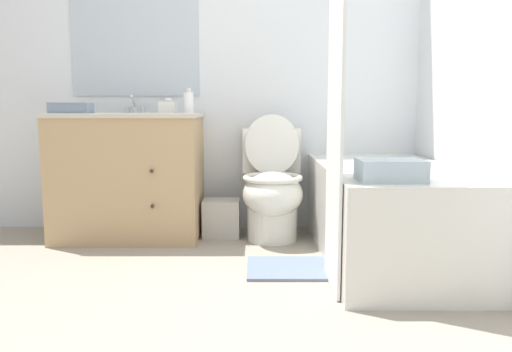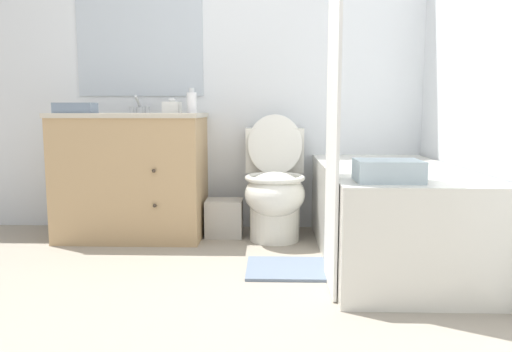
{
  "view_description": "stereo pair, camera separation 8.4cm",
  "coord_description": "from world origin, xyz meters",
  "views": [
    {
      "loc": [
        0.09,
        -1.93,
        0.86
      ],
      "look_at": [
        0.09,
        0.76,
        0.5
      ],
      "focal_mm": 35.0,
      "sensor_mm": 36.0,
      "label": 1
    },
    {
      "loc": [
        0.17,
        -1.93,
        0.86
      ],
      "look_at": [
        0.09,
        0.76,
        0.5
      ],
      "focal_mm": 35.0,
      "sensor_mm": 36.0,
      "label": 2
    }
  ],
  "objects": [
    {
      "name": "wastebasket",
      "position": [
        -0.15,
        1.42,
        0.13
      ],
      "size": [
        0.25,
        0.21,
        0.25
      ],
      "color": "#B7B2A8",
      "rests_on": "ground_plane"
    },
    {
      "name": "tissue_box",
      "position": [
        -0.51,
        1.54,
        0.88
      ],
      "size": [
        0.11,
        0.15,
        0.1
      ],
      "color": "white",
      "rests_on": "vanity_cabinet"
    },
    {
      "name": "soap_dispenser",
      "position": [
        -0.36,
        1.44,
        0.91
      ],
      "size": [
        0.07,
        0.07,
        0.17
      ],
      "color": "silver",
      "rests_on": "vanity_cabinet"
    },
    {
      "name": "toilet",
      "position": [
        0.2,
        1.36,
        0.34
      ],
      "size": [
        0.4,
        0.62,
        0.83
      ],
      "color": "silver",
      "rests_on": "ground_plane"
    },
    {
      "name": "vanity_cabinet",
      "position": [
        -0.77,
        1.41,
        0.43
      ],
      "size": [
        0.97,
        0.61,
        0.84
      ],
      "color": "tan",
      "rests_on": "ground_plane"
    },
    {
      "name": "bathtub",
      "position": [
        0.86,
        0.91,
        0.27
      ],
      "size": [
        0.76,
        1.56,
        0.54
      ],
      "color": "silver",
      "rests_on": "ground_plane"
    },
    {
      "name": "ground_plane",
      "position": [
        0.0,
        0.0,
        0.0
      ],
      "size": [
        14.0,
        14.0,
        0.0
      ],
      "primitive_type": "plane",
      "color": "gray"
    },
    {
      "name": "wall_back",
      "position": [
        -0.01,
        1.72,
        1.25
      ],
      "size": [
        8.0,
        0.06,
        2.5
      ],
      "color": "silver",
      "rests_on": "ground_plane"
    },
    {
      "name": "wall_right",
      "position": [
        1.27,
        0.85,
        1.25
      ],
      "size": [
        0.05,
        2.69,
        2.5
      ],
      "color": "silver",
      "rests_on": "ground_plane"
    },
    {
      "name": "hand_towel_folded",
      "position": [
        -1.08,
        1.26,
        0.87
      ],
      "size": [
        0.25,
        0.14,
        0.07
      ],
      "color": "slate",
      "rests_on": "vanity_cabinet"
    },
    {
      "name": "bath_towel_folded",
      "position": [
        0.7,
        0.33,
        0.59
      ],
      "size": [
        0.29,
        0.22,
        0.1
      ],
      "color": "silver",
      "rests_on": "bathtub"
    },
    {
      "name": "shower_curtain",
      "position": [
        0.46,
        0.43,
        0.98
      ],
      "size": [
        0.02,
        0.41,
        1.96
      ],
      "color": "white",
      "rests_on": "ground_plane"
    },
    {
      "name": "sink_faucet",
      "position": [
        -0.77,
        1.62,
        0.88
      ],
      "size": [
        0.14,
        0.12,
        0.12
      ],
      "color": "silver",
      "rests_on": "vanity_cabinet"
    },
    {
      "name": "bath_mat",
      "position": [
        0.28,
        0.69,
        0.01
      ],
      "size": [
        0.47,
        0.39,
        0.02
      ],
      "color": "slate",
      "rests_on": "ground_plane"
    }
  ]
}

